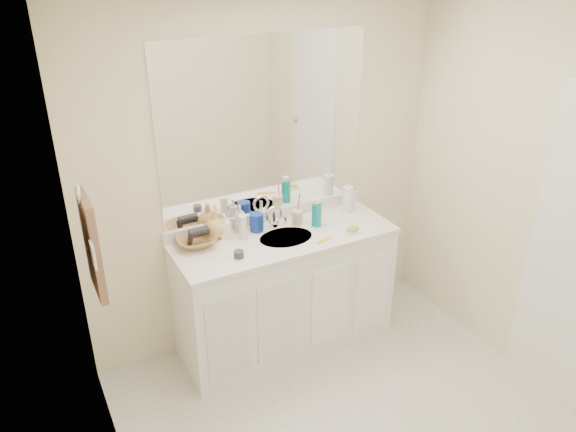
# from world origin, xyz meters

# --- Properties ---
(ceiling) EXTENTS (2.60, 2.60, 0.02)m
(ceiling) POSITION_xyz_m (0.00, 0.00, 2.40)
(ceiling) COLOR white
(ceiling) RESTS_ON wall_back
(wall_back) EXTENTS (2.60, 0.02, 2.40)m
(wall_back) POSITION_xyz_m (0.00, 1.30, 1.20)
(wall_back) COLOR #F7EAC1
(wall_back) RESTS_ON floor
(wall_left) EXTENTS (0.02, 2.60, 2.40)m
(wall_left) POSITION_xyz_m (-1.30, 0.00, 1.20)
(wall_left) COLOR #F7EAC1
(wall_left) RESTS_ON floor
(wall_right) EXTENTS (0.02, 2.60, 2.40)m
(wall_right) POSITION_xyz_m (1.30, 0.00, 1.20)
(wall_right) COLOR #F7EAC1
(wall_right) RESTS_ON floor
(vanity_cabinet) EXTENTS (1.50, 0.55, 0.85)m
(vanity_cabinet) POSITION_xyz_m (0.00, 1.02, 0.42)
(vanity_cabinet) COLOR white
(vanity_cabinet) RESTS_ON floor
(countertop) EXTENTS (1.52, 0.57, 0.03)m
(countertop) POSITION_xyz_m (0.00, 1.02, 0.86)
(countertop) COLOR white
(countertop) RESTS_ON vanity_cabinet
(backsplash) EXTENTS (1.52, 0.03, 0.08)m
(backsplash) POSITION_xyz_m (0.00, 1.29, 0.92)
(backsplash) COLOR white
(backsplash) RESTS_ON countertop
(sink_basin) EXTENTS (0.37, 0.37, 0.02)m
(sink_basin) POSITION_xyz_m (0.00, 1.00, 0.87)
(sink_basin) COLOR #BBB1A4
(sink_basin) RESTS_ON countertop
(faucet) EXTENTS (0.02, 0.02, 0.11)m
(faucet) POSITION_xyz_m (0.00, 1.18, 0.94)
(faucet) COLOR silver
(faucet) RESTS_ON countertop
(mirror) EXTENTS (1.48, 0.01, 1.20)m
(mirror) POSITION_xyz_m (0.00, 1.29, 1.56)
(mirror) COLOR white
(mirror) RESTS_ON wall_back
(blue_mug) EXTENTS (0.12, 0.12, 0.13)m
(blue_mug) POSITION_xyz_m (-0.13, 1.18, 0.94)
(blue_mug) COLOR navy
(blue_mug) RESTS_ON countertop
(tan_cup) EXTENTS (0.08, 0.08, 0.10)m
(tan_cup) POSITION_xyz_m (0.16, 1.14, 0.93)
(tan_cup) COLOR beige
(tan_cup) RESTS_ON countertop
(toothbrush) EXTENTS (0.02, 0.04, 0.18)m
(toothbrush) POSITION_xyz_m (0.17, 1.14, 1.03)
(toothbrush) COLOR #FF4396
(toothbrush) RESTS_ON tan_cup
(mouthwash_bottle) EXTENTS (0.07, 0.07, 0.16)m
(mouthwash_bottle) POSITION_xyz_m (0.27, 1.06, 0.96)
(mouthwash_bottle) COLOR #0B8789
(mouthwash_bottle) RESTS_ON countertop
(clear_pump_bottle) EXTENTS (0.10, 0.10, 0.19)m
(clear_pump_bottle) POSITION_xyz_m (0.59, 1.15, 0.98)
(clear_pump_bottle) COLOR white
(clear_pump_bottle) RESTS_ON countertop
(soap_dish) EXTENTS (0.11, 0.09, 0.01)m
(soap_dish) POSITION_xyz_m (0.43, 0.86, 0.89)
(soap_dish) COLOR white
(soap_dish) RESTS_ON countertop
(green_soap) EXTENTS (0.09, 0.08, 0.03)m
(green_soap) POSITION_xyz_m (0.43, 0.86, 0.90)
(green_soap) COLOR #98BC2D
(green_soap) RESTS_ON soap_dish
(orange_comb) EXTENTS (0.14, 0.06, 0.01)m
(orange_comb) POSITION_xyz_m (0.20, 0.84, 0.88)
(orange_comb) COLOR #FDAC1A
(orange_comb) RESTS_ON countertop
(dark_jar) EXTENTS (0.07, 0.07, 0.04)m
(dark_jar) POSITION_xyz_m (-0.39, 0.90, 0.90)
(dark_jar) COLOR #34353B
(dark_jar) RESTS_ON countertop
(extra_white_bottle) EXTENTS (0.06, 0.06, 0.17)m
(extra_white_bottle) POSITION_xyz_m (-0.26, 1.12, 0.96)
(extra_white_bottle) COLOR white
(extra_white_bottle) RESTS_ON countertop
(soap_bottle_white) EXTENTS (0.10, 0.10, 0.19)m
(soap_bottle_white) POSITION_xyz_m (-0.23, 1.23, 0.98)
(soap_bottle_white) COLOR silver
(soap_bottle_white) RESTS_ON countertop
(soap_bottle_cream) EXTENTS (0.08, 0.08, 0.16)m
(soap_bottle_cream) POSITION_xyz_m (-0.36, 1.20, 0.96)
(soap_bottle_cream) COLOR #FFECCF
(soap_bottle_cream) RESTS_ON countertop
(soap_bottle_yellow) EXTENTS (0.17, 0.17, 0.19)m
(soap_bottle_yellow) POSITION_xyz_m (-0.42, 1.23, 0.98)
(soap_bottle_yellow) COLOR #DAA454
(soap_bottle_yellow) RESTS_ON countertop
(wicker_basket) EXTENTS (0.28, 0.28, 0.06)m
(wicker_basket) POSITION_xyz_m (-0.57, 1.18, 0.91)
(wicker_basket) COLOR olive
(wicker_basket) RESTS_ON countertop
(hair_dryer) EXTENTS (0.13, 0.07, 0.06)m
(hair_dryer) POSITION_xyz_m (-0.55, 1.18, 0.97)
(hair_dryer) COLOR black
(hair_dryer) RESTS_ON wicker_basket
(towel_ring) EXTENTS (0.01, 0.11, 0.11)m
(towel_ring) POSITION_xyz_m (-1.27, 0.77, 1.55)
(towel_ring) COLOR silver
(towel_ring) RESTS_ON wall_left
(hand_towel) EXTENTS (0.04, 0.32, 0.55)m
(hand_towel) POSITION_xyz_m (-1.25, 0.77, 1.25)
(hand_towel) COLOR brown
(hand_towel) RESTS_ON towel_ring
(switch_plate) EXTENTS (0.01, 0.08, 0.13)m
(switch_plate) POSITION_xyz_m (-1.27, 0.57, 1.30)
(switch_plate) COLOR silver
(switch_plate) RESTS_ON wall_left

